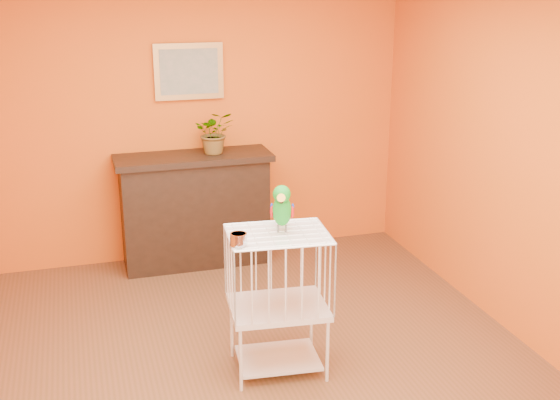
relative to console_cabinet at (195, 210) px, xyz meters
name	(u,v)px	position (x,y,z in m)	size (l,w,h in m)	color
ground	(254,373)	(0.03, -2.01, -0.52)	(4.50, 4.50, 0.00)	brown
room_shell	(251,145)	(0.03, -2.01, 1.06)	(4.50, 4.50, 4.50)	#D55614
console_cabinet	(195,210)	(0.00, 0.00, 0.00)	(1.40, 0.50, 1.04)	black
potted_plant	(214,136)	(0.21, 0.05, 0.67)	(0.35, 0.38, 0.30)	#26722D
framed_picture	(189,71)	(0.03, 0.21, 1.23)	(0.62, 0.04, 0.50)	#AF7E3E
birdcage	(278,300)	(0.20, -2.00, -0.01)	(0.68, 0.55, 0.99)	silver
feed_cup	(239,239)	(-0.09, -2.14, 0.51)	(0.11, 0.11, 0.07)	silver
parrot	(282,207)	(0.24, -1.97, 0.63)	(0.18, 0.29, 0.33)	#59544C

